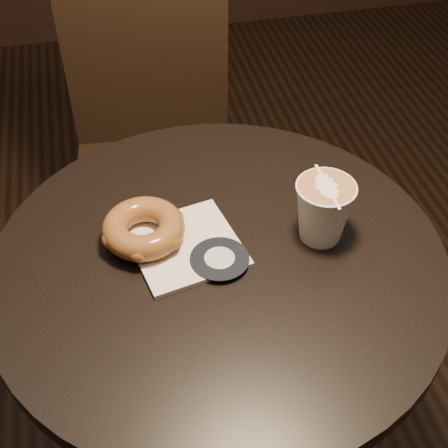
% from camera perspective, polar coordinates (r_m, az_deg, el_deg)
% --- Properties ---
extents(cafe_table, '(0.70, 0.70, 0.75)m').
position_cam_1_polar(cafe_table, '(1.11, -0.42, -9.99)').
color(cafe_table, black).
rests_on(cafe_table, ground).
extents(chair, '(0.43, 0.43, 0.99)m').
position_cam_1_polar(chair, '(1.57, -6.55, 9.01)').
color(chair, black).
rests_on(chair, ground).
extents(pastry_bag, '(0.19, 0.19, 0.01)m').
position_cam_1_polar(pastry_bag, '(0.96, -3.53, -2.01)').
color(pastry_bag, silver).
rests_on(pastry_bag, cafe_table).
extents(doughnut, '(0.13, 0.13, 0.04)m').
position_cam_1_polar(doughnut, '(0.96, -7.37, -0.38)').
color(doughnut, brown).
rests_on(doughnut, pastry_bag).
extents(latte_cup, '(0.09, 0.09, 0.10)m').
position_cam_1_polar(latte_cup, '(0.96, 9.04, 1.14)').
color(latte_cup, white).
rests_on(latte_cup, cafe_table).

